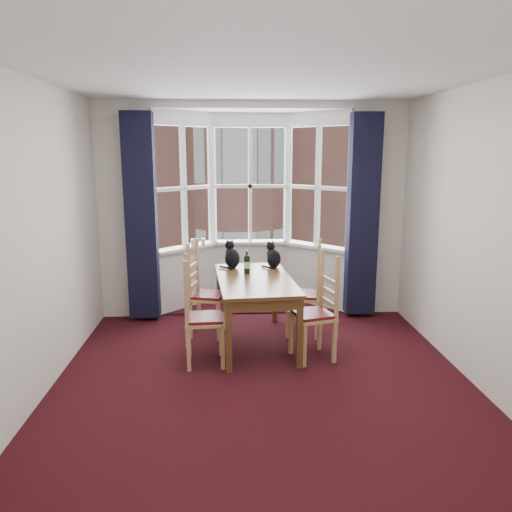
{
  "coord_description": "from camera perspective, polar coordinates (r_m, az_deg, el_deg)",
  "views": [
    {
      "loc": [
        -0.31,
        -4.27,
        2.17
      ],
      "look_at": [
        -0.02,
        1.05,
        1.05
      ],
      "focal_mm": 35.0,
      "sensor_mm": 36.0,
      "label": 1
    }
  ],
  "objects": [
    {
      "name": "chair_left_near",
      "position": [
        5.2,
        -6.89,
        -7.28
      ],
      "size": [
        0.43,
        0.45,
        0.92
      ],
      "color": "tan",
      "rests_on": "floor"
    },
    {
      "name": "bay_window",
      "position": [
        7.07,
        -0.59,
        5.63
      ],
      "size": [
        2.76,
        0.94,
        2.8
      ],
      "color": "white",
      "rests_on": "floor"
    },
    {
      "name": "wine_bottle",
      "position": [
        5.78,
        -1.04,
        -0.84
      ],
      "size": [
        0.07,
        0.07,
        0.28
      ],
      "color": "black",
      "rests_on": "dining_table"
    },
    {
      "name": "chair_right_near",
      "position": [
        5.36,
        7.4,
        -6.7
      ],
      "size": [
        0.49,
        0.51,
        0.92
      ],
      "color": "tan",
      "rests_on": "floor"
    },
    {
      "name": "wall_back_pier_left",
      "position": [
        6.7,
        -14.69,
        4.89
      ],
      "size": [
        0.7,
        0.12,
        2.8
      ],
      "primitive_type": "cube",
      "color": "silver",
      "rests_on": "floor"
    },
    {
      "name": "candle_tall",
      "position": [
        7.0,
        -7.23,
        1.52
      ],
      "size": [
        0.06,
        0.06,
        0.11
      ],
      "primitive_type": "cylinder",
      "color": "white",
      "rests_on": "bay_window"
    },
    {
      "name": "curtain_left",
      "position": [
        6.49,
        -12.98,
        4.31
      ],
      "size": [
        0.38,
        0.22,
        2.6
      ],
      "primitive_type": "cube",
      "color": "black",
      "rests_on": "floor"
    },
    {
      "name": "candle_short",
      "position": [
        7.02,
        -6.05,
        1.59
      ],
      "size": [
        0.06,
        0.06,
        0.11
      ],
      "primitive_type": "cylinder",
      "color": "white",
      "rests_on": "bay_window"
    },
    {
      "name": "floor",
      "position": [
        4.8,
        0.96,
        -15.01
      ],
      "size": [
        4.5,
        4.5,
        0.0
      ],
      "primitive_type": "plane",
      "color": "black",
      "rests_on": "ground"
    },
    {
      "name": "chair_left_far",
      "position": [
        6.02,
        -6.31,
        -4.59
      ],
      "size": [
        0.48,
        0.5,
        0.92
      ],
      "color": "tan",
      "rests_on": "floor"
    },
    {
      "name": "wall_back_pier_right",
      "position": [
        6.85,
        13.58,
        5.1
      ],
      "size": [
        0.7,
        0.12,
        2.8
      ],
      "primitive_type": "cube",
      "color": "silver",
      "rests_on": "floor"
    },
    {
      "name": "cat_right",
      "position": [
        6.1,
        2.0,
        -0.12
      ],
      "size": [
        0.25,
        0.28,
        0.33
      ],
      "color": "black",
      "rests_on": "dining_table"
    },
    {
      "name": "street",
      "position": [
        37.42,
        -2.58,
        -0.72
      ],
      "size": [
        80.0,
        80.0,
        0.0
      ],
      "primitive_type": "plane",
      "color": "#333335",
      "rests_on": "ground"
    },
    {
      "name": "cat_left",
      "position": [
        6.08,
        -2.76,
        -0.1
      ],
      "size": [
        0.26,
        0.29,
        0.35
      ],
      "color": "black",
      "rests_on": "dining_table"
    },
    {
      "name": "dining_table",
      "position": [
        5.62,
        -0.13,
        -3.41
      ],
      "size": [
        0.94,
        1.59,
        0.78
      ],
      "color": "brown",
      "rests_on": "floor"
    },
    {
      "name": "chair_right_far",
      "position": [
        6.01,
        6.28,
        -4.61
      ],
      "size": [
        0.47,
        0.49,
        0.92
      ],
      "color": "tan",
      "rests_on": "floor"
    },
    {
      "name": "tenement_building",
      "position": [
        18.29,
        -2.19,
        10.1
      ],
      "size": [
        18.4,
        7.8,
        15.2
      ],
      "color": "#9B6050",
      "rests_on": "street"
    },
    {
      "name": "wall_right",
      "position": [
        4.92,
        24.97,
        1.74
      ],
      "size": [
        0.0,
        4.5,
        4.5
      ],
      "primitive_type": "plane",
      "rotation": [
        1.57,
        0.0,
        -1.57
      ],
      "color": "silver",
      "rests_on": "floor"
    },
    {
      "name": "wall_near",
      "position": [
        2.18,
        5.33,
        -8.88
      ],
      "size": [
        4.0,
        0.0,
        4.0
      ],
      "primitive_type": "plane",
      "rotation": [
        -1.57,
        0.0,
        0.0
      ],
      "color": "silver",
      "rests_on": "floor"
    },
    {
      "name": "curtain_right",
      "position": [
        6.62,
        12.09,
        4.5
      ],
      "size": [
        0.38,
        0.22,
        2.6
      ],
      "primitive_type": "cube",
      "color": "black",
      "rests_on": "floor"
    },
    {
      "name": "ceiling",
      "position": [
        4.33,
        1.1,
        20.23
      ],
      "size": [
        4.5,
        4.5,
        0.0
      ],
      "primitive_type": "plane",
      "rotation": [
        3.14,
        0.0,
        0.0
      ],
      "color": "white",
      "rests_on": "floor"
    },
    {
      "name": "wall_left",
      "position": [
        4.66,
        -24.35,
        1.28
      ],
      "size": [
        0.0,
        4.5,
        4.5
      ],
      "primitive_type": "plane",
      "rotation": [
        1.57,
        0.0,
        1.57
      ],
      "color": "silver",
      "rests_on": "floor"
    }
  ]
}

